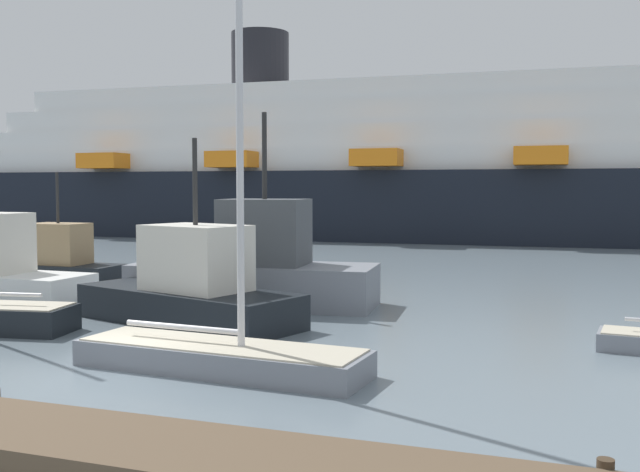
% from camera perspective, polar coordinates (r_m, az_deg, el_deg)
% --- Properties ---
extents(ground_plane, '(600.00, 600.00, 0.00)m').
position_cam_1_polar(ground_plane, '(18.08, -15.63, -10.20)').
color(ground_plane, slate).
extents(sailboat_0, '(7.28, 2.42, 14.17)m').
position_cam_1_polar(sailboat_0, '(17.56, -7.74, -8.40)').
color(sailboat_0, gray).
rests_on(sailboat_0, ground_plane).
extents(fishing_boat_0, '(6.64, 2.28, 5.00)m').
position_cam_1_polar(fishing_boat_0, '(35.73, -19.91, -1.81)').
color(fishing_boat_0, black).
rests_on(fishing_boat_0, ground_plane).
extents(fishing_boat_1, '(8.21, 4.94, 5.86)m').
position_cam_1_polar(fishing_boat_1, '(23.58, -10.03, -4.03)').
color(fishing_boat_1, black).
rests_on(fishing_boat_1, ground_plane).
extents(fishing_boat_2, '(9.21, 4.00, 7.03)m').
position_cam_1_polar(fishing_boat_2, '(26.90, -4.95, -2.61)').
color(fishing_boat_2, gray).
rests_on(fishing_boat_2, ground_plane).
extents(channel_buoy_1, '(0.74, 0.74, 1.83)m').
position_cam_1_polar(channel_buoy_1, '(36.27, -9.95, -2.47)').
color(channel_buoy_1, red).
rests_on(channel_buoy_1, ground_plane).
extents(cruise_ship, '(102.60, 19.22, 18.08)m').
position_cam_1_polar(cruise_ship, '(62.29, 11.19, 5.13)').
color(cruise_ship, black).
rests_on(cruise_ship, ground_plane).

